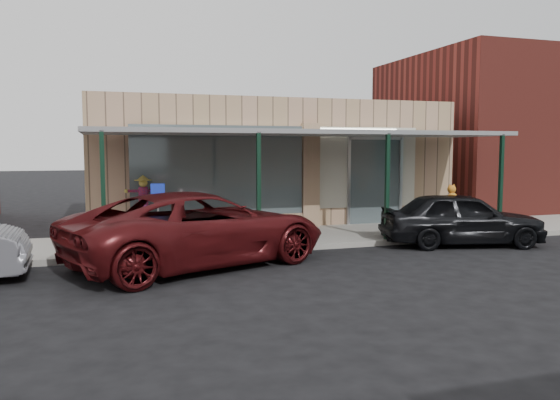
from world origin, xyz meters
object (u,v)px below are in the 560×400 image
object	(u,v)px
barrel_pumpkin	(257,229)
car_maroon	(200,229)
handicap_sign	(158,207)
barrel_scarecrow	(144,215)
parked_sedan	(461,218)

from	to	relation	value
barrel_pumpkin	car_maroon	world-z (taller)	car_maroon
barrel_pumpkin	car_maroon	size ratio (longest dim) A/B	0.13
handicap_sign	barrel_pumpkin	bearing A→B (deg)	32.59
barrel_pumpkin	car_maroon	bearing A→B (deg)	-130.37
barrel_scarecrow	parked_sedan	world-z (taller)	barrel_scarecrow
barrel_scarecrow	barrel_pumpkin	size ratio (longest dim) A/B	2.21
car_maroon	barrel_scarecrow	bearing A→B (deg)	-6.22
handicap_sign	parked_sedan	distance (m)	8.01
handicap_sign	car_maroon	size ratio (longest dim) A/B	0.27
handicap_sign	parked_sedan	bearing A→B (deg)	6.10
handicap_sign	car_maroon	bearing A→B (deg)	-46.59
barrel_pumpkin	parked_sedan	xyz separation A→B (m)	(5.19, -1.92, 0.33)
barrel_scarecrow	handicap_sign	distance (m)	2.45
parked_sedan	car_maroon	world-z (taller)	car_maroon
parked_sedan	barrel_pumpkin	bearing A→B (deg)	83.70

